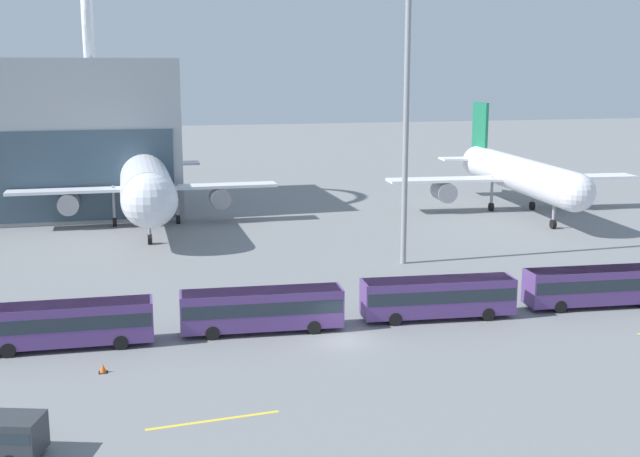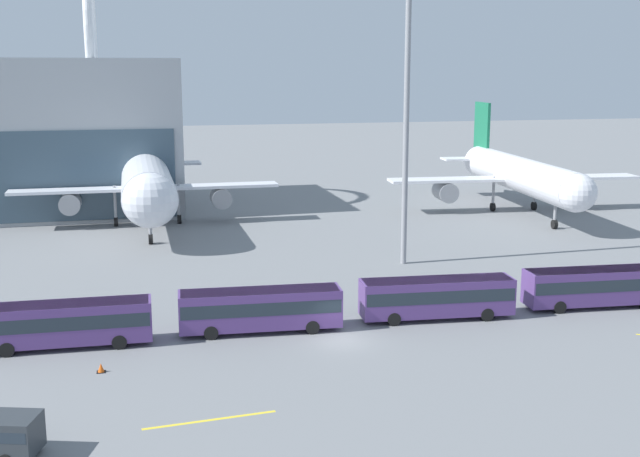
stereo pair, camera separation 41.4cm
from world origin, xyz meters
name	(u,v)px [view 1 (the left image)]	position (x,y,z in m)	size (l,w,h in m)	color
ground_plane	(342,340)	(0.00, 0.00, 0.00)	(440.00, 440.00, 0.00)	slate
airliner_at_gate_near	(145,182)	(-11.67, 44.98, 5.49)	(31.80, 33.95, 14.87)	silver
airliner_at_gate_far	(515,174)	(36.10, 44.32, 5.02)	(34.14, 37.62, 13.80)	white
shuttle_bus_0	(66,322)	(-18.51, 3.06, 1.83)	(11.66, 2.87, 3.10)	#56387A
shuttle_bus_1	(262,307)	(-5.07, 3.17, 1.83)	(11.74, 3.29, 3.10)	#56387A
shuttle_bus_2	(438,295)	(8.38, 3.03, 1.83)	(11.76, 3.45, 3.10)	#56387A
shuttle_bus_3	(597,284)	(21.82, 2.91, 1.83)	(11.75, 3.36, 3.10)	#56387A
floodlight_mast	(407,77)	(11.87, 20.31, 17.89)	(2.19, 2.19, 29.47)	gray
lane_stripe_2	(214,420)	(-10.19, -10.85, 0.00)	(7.28, 0.25, 0.01)	yellow
traffic_cone_0	(103,368)	(-16.07, -2.22, 0.28)	(0.56, 0.56, 0.58)	black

